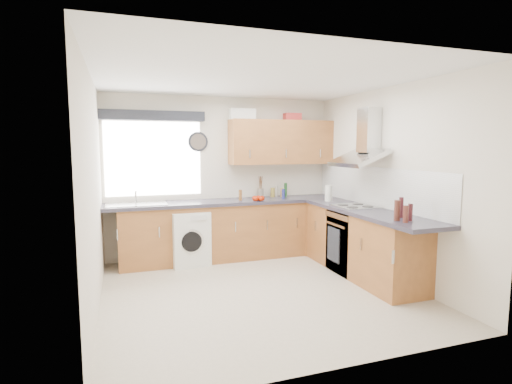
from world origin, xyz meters
name	(u,v)px	position (x,y,z in m)	size (l,w,h in m)	color
ground_plane	(259,291)	(0.00, 0.00, 0.00)	(3.60, 3.60, 0.00)	beige
ceiling	(259,78)	(0.00, 0.00, 2.50)	(3.60, 3.60, 0.02)	white
wall_back	(222,177)	(0.00, 1.80, 1.25)	(3.60, 0.02, 2.50)	silver
wall_front	(339,211)	(0.00, -1.80, 1.25)	(3.60, 0.02, 2.50)	silver
wall_left	(94,194)	(-1.80, 0.00, 1.25)	(0.02, 3.60, 2.50)	silver
wall_right	(388,183)	(1.80, 0.00, 1.25)	(0.02, 3.60, 2.50)	silver
window	(154,159)	(-1.05, 1.79, 1.55)	(1.40, 0.02, 1.10)	silver
window_blind	(153,116)	(-1.05, 1.70, 2.18)	(1.50, 0.18, 0.14)	black
splashback	(374,186)	(1.79, 0.30, 1.18)	(0.01, 3.00, 0.54)	white
base_cab_back	(221,231)	(-0.10, 1.51, 0.43)	(3.00, 0.58, 0.86)	brown
base_cab_corner	(314,225)	(1.50, 1.50, 0.43)	(0.60, 0.60, 0.86)	brown
base_cab_right	(361,243)	(1.51, 0.15, 0.43)	(0.58, 2.10, 0.86)	brown
worktop_back	(227,202)	(0.00, 1.50, 0.89)	(3.60, 0.62, 0.05)	#2A2833
worktop_right	(368,212)	(1.50, 0.00, 0.89)	(0.62, 2.42, 0.05)	#2A2833
sink	(136,202)	(-1.33, 1.50, 0.95)	(0.84, 0.46, 0.10)	silver
oven	(354,241)	(1.50, 0.30, 0.42)	(0.56, 0.58, 0.85)	black
hob_plate	(355,206)	(1.50, 0.30, 0.92)	(0.52, 0.52, 0.01)	silver
extractor_hood	(363,144)	(1.60, 0.30, 1.77)	(0.52, 0.78, 0.66)	silver
upper_cabinets	(282,142)	(0.95, 1.62, 1.80)	(1.70, 0.35, 0.70)	brown
washing_machine	(188,238)	(-0.61, 1.40, 0.40)	(0.54, 0.52, 0.79)	silver
wall_clock	(198,142)	(-0.38, 1.76, 1.81)	(0.30, 0.30, 0.04)	black
casserole	(242,114)	(0.31, 1.72, 2.23)	(0.39, 0.28, 0.16)	silver
storage_box	(292,117)	(1.17, 1.72, 2.21)	(0.26, 0.22, 0.12)	#C93735
utensil_pot	(261,193)	(0.62, 1.70, 0.98)	(0.10, 0.10, 0.14)	gray
kitchen_roll	(329,193)	(1.44, 0.93, 1.03)	(0.11, 0.11, 0.24)	silver
tomato_cluster	(258,198)	(0.44, 1.30, 0.95)	(0.17, 0.17, 0.07)	#A21A01
jar_0	(282,192)	(0.96, 1.62, 0.98)	(0.05, 0.05, 0.15)	#A27538
jar_1	(240,195)	(0.20, 1.43, 0.99)	(0.05, 0.05, 0.16)	brown
jar_2	(276,191)	(0.88, 1.66, 1.00)	(0.04, 0.04, 0.18)	#A2998A
jar_3	(286,190)	(1.06, 1.69, 1.02)	(0.05, 0.05, 0.22)	#1B4D1E
jar_4	(273,192)	(0.82, 1.67, 0.99)	(0.07, 0.07, 0.15)	olive
jar_5	(283,194)	(0.89, 1.39, 0.99)	(0.05, 0.05, 0.15)	navy
bottle_0	(397,210)	(1.36, -0.75, 1.02)	(0.07, 0.07, 0.23)	#4A221A
bottle_1	(401,207)	(1.53, -0.60, 1.03)	(0.05, 0.05, 0.24)	#481A1F
bottle_2	(410,212)	(1.49, -0.81, 1.01)	(0.05, 0.05, 0.19)	#491A1E
bottle_3	(406,214)	(1.38, -0.87, 1.00)	(0.06, 0.06, 0.19)	#592720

